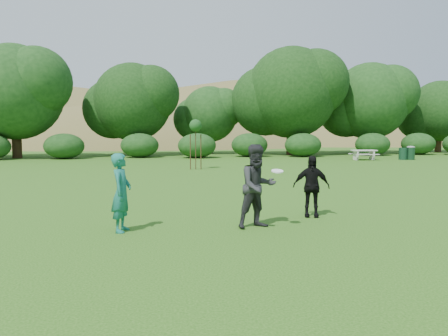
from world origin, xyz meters
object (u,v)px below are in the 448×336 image
at_px(player_teal, 121,193).
at_px(sapling, 196,127).
at_px(player_black, 311,186).
at_px(trash_can_lidded, 411,153).
at_px(trash_can_near, 403,154).
at_px(picnic_table, 364,153).
at_px(player_grey, 258,186).

distance_m(player_teal, sapling, 15.36).
height_order(player_teal, player_black, player_teal).
xyz_separation_m(sapling, trash_can_lidded, (16.78, 5.57, -1.88)).
bearing_deg(trash_can_near, picnic_table, 176.79).
bearing_deg(picnic_table, player_black, -119.89).
bearing_deg(trash_can_lidded, picnic_table, 175.79).
bearing_deg(trash_can_lidded, player_black, -127.50).
bearing_deg(player_teal, trash_can_lidded, -31.19).
xyz_separation_m(player_grey, trash_can_lidded, (16.72, 20.64, -0.42)).
xyz_separation_m(player_teal, trash_can_lidded, (19.77, 20.56, -0.33)).
relative_size(player_grey, picnic_table, 1.07).
xyz_separation_m(trash_can_near, picnic_table, (-3.05, 0.17, 0.07)).
xyz_separation_m(player_grey, trash_can_near, (16.14, 20.74, -0.51)).
distance_m(player_teal, trash_can_lidded, 28.53).
bearing_deg(player_grey, player_black, 14.76).
distance_m(trash_can_near, sapling, 17.28).
distance_m(player_grey, trash_can_near, 26.28).
bearing_deg(sapling, picnic_table, 23.93).
height_order(picnic_table, trash_can_lidded, trash_can_lidded).
relative_size(player_black, picnic_table, 0.88).
bearing_deg(sapling, player_black, -83.02).
relative_size(player_teal, player_grey, 0.91).
bearing_deg(player_teal, sapling, 1.39).
xyz_separation_m(player_teal, player_grey, (3.06, -0.08, 0.09)).
height_order(player_black, trash_can_near, player_black).
relative_size(player_grey, sapling, 0.67).
distance_m(player_teal, player_black, 4.81).
bearing_deg(trash_can_near, player_teal, -132.91).
height_order(player_black, picnic_table, player_black).
height_order(player_teal, trash_can_near, player_teal).
height_order(sapling, picnic_table, sapling).
bearing_deg(player_teal, trash_can_near, -30.21).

